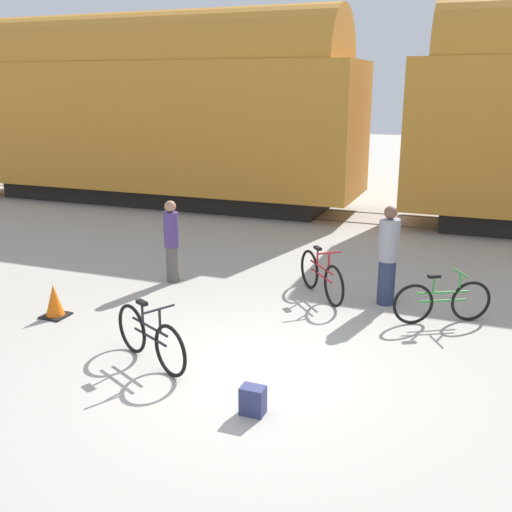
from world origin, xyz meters
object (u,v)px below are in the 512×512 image
bicycle_maroon (321,276)px  backpack (253,400)px  bicycle_green (442,301)px  bicycle_black (150,338)px  person_in_grey (388,256)px  traffic_cone (54,302)px  freight_train (386,109)px  person_in_purple (172,241)px

bicycle_maroon → backpack: 4.15m
bicycle_green → bicycle_black: bearing=-140.3°
person_in_grey → traffic_cone: bearing=-141.5°
freight_train → traffic_cone: 10.42m
bicycle_black → person_in_purple: person_in_purple is taller
person_in_purple → traffic_cone: (-0.92, -2.31, -0.56)m
backpack → traffic_cone: 4.44m
bicycle_black → person_in_grey: bearing=53.4°
bicycle_black → backpack: size_ratio=4.46×
freight_train → bicycle_black: freight_train is taller
bicycle_green → backpack: size_ratio=4.27×
bicycle_maroon → traffic_cone: (-3.81, -2.50, -0.13)m
bicycle_maroon → backpack: bicycle_maroon is taller
traffic_cone → bicycle_green: bearing=18.9°
bicycle_maroon → backpack: (0.32, -4.13, -0.22)m
person_in_grey → person_in_purple: 4.04m
bicycle_black → traffic_cone: (-2.36, 0.93, -0.12)m
freight_train → bicycle_green: bearing=-72.8°
freight_train → bicycle_green: size_ratio=37.93×
bicycle_maroon → backpack: size_ratio=4.01×
bicycle_maroon → bicycle_green: 2.16m
freight_train → person_in_purple: (-2.74, -7.04, -2.23)m
bicycle_green → backpack: 4.08m
bicycle_black → traffic_cone: bicycle_black is taller
freight_train → backpack: 11.37m
freight_train → person_in_purple: freight_train is taller
bicycle_maroon → bicycle_green: (2.11, -0.47, -0.03)m
backpack → freight_train: bearing=92.5°
freight_train → bicycle_green: (2.27, -7.32, -2.69)m
bicycle_green → person_in_purple: (-5.01, 0.28, 0.46)m
person_in_purple → traffic_cone: person_in_purple is taller
freight_train → person_in_grey: size_ratio=31.88×
bicycle_black → person_in_purple: 3.57m
bicycle_maroon → person_in_purple: bearing=-176.2°
bicycle_maroon → person_in_grey: bearing=3.1°
bicycle_maroon → traffic_cone: bearing=-146.7°
person_in_grey → backpack: 4.33m
freight_train → traffic_cone: freight_train is taller
backpack → traffic_cone: bearing=158.4°
bicycle_black → bicycle_maroon: bicycle_maroon is taller
traffic_cone → bicycle_maroon: bearing=33.3°
bicycle_black → person_in_purple: bearing=114.0°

